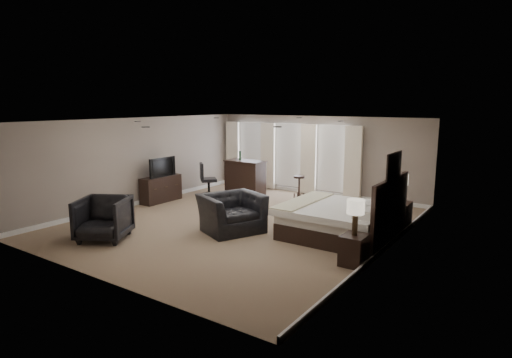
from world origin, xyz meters
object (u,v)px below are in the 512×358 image
Objects in this scene: bar_stool_left at (249,181)px; nightstand_far at (399,215)px; bar_counter at (245,177)px; nightstand_near at (354,250)px; armchair_near at (232,207)px; bed at (341,205)px; lamp_near at (355,218)px; dresser at (161,189)px; bar_stool_right at (299,188)px; armchair_far at (103,216)px; tv at (160,174)px; lamp_far at (401,188)px; desk_chair at (209,179)px.

nightstand_far is at bearing -14.50° from bar_stool_left.
nightstand_near is at bearing -36.35° from bar_counter.
armchair_near is 1.04× the size of bar_counter.
bed is 5.46m from bar_stool_left.
lamp_near is (0.00, -2.90, 0.60)m from nightstand_far.
bar_stool_right is at bearing 38.36° from dresser.
bar_counter is at bearing 62.51° from armchair_far.
dresser reaches higher than nightstand_far.
bar_stool_left is (-4.63, 2.88, -0.35)m from bed.
bed is 2.98× the size of bar_stool_left.
armchair_far is 1.36× the size of bar_stool_left.
dresser is 1.34× the size of tv.
nightstand_far reaches higher than nightstand_near.
bed is 5.35m from armchair_far.
tv is 3.90m from armchair_near.
lamp_near is at bearing -90.00° from lamp_far.
nightstand_far is 7.04m from dresser.
dresser reaches higher than bar_stool_left.
armchair_near is at bearing -59.70° from bar_stool_left.
bar_stool_left is 0.72× the size of desk_chair.
desk_chair reaches higher than bar_stool_right.
armchair_near is (-3.22, 0.40, -0.32)m from lamp_near.
lamp_near reaches higher than tv.
bed is 6.04m from dresser.
bed is 1.72m from lamp_far.
desk_chair is at bearing 177.43° from nightstand_far.
lamp_far is at bearing -21.63° from bar_stool_right.
tv is 2.81m from bar_counter.
tv is (-6.92, 1.62, 0.57)m from nightstand_near.
armchair_near is at bearing -179.79° from desk_chair.
lamp_far is 0.65× the size of armchair_far.
nightstand_near is 0.89× the size of nightstand_far.
dresser is 3.77m from armchair_far.
nightstand_near is 0.85× the size of lamp_near.
bed reaches higher than desk_chair.
bar_counter is 1.68× the size of bar_stool_left.
tv is (-6.92, -1.28, 0.53)m from nightstand_far.
desk_chair reaches higher than tv.
armchair_near is 3.92m from bar_stool_right.
bar_stool_right is at bearing -0.72° from bar_stool_left.
lamp_near is 0.63× the size of desk_chair.
dresser is 1.28× the size of armchair_far.
lamp_far is at bearing 90.00° from lamp_near.
nightstand_far is 0.60× the size of desk_chair.
lamp_near is at bearing -11.21° from armchair_far.
dresser is at bearing 178.35° from bed.
lamp_far is 0.50× the size of armchair_near.
tv reaches higher than bar_stool_right.
dresser is 4.32m from bar_stool_right.
dresser is (-6.03, 0.17, -0.34)m from bed.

